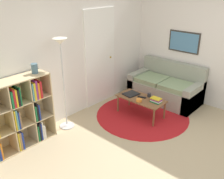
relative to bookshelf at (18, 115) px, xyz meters
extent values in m
plane|color=tan|center=(1.45, -2.15, -0.58)|extent=(14.00, 14.00, 0.00)
cube|color=silver|center=(1.45, 0.21, 0.72)|extent=(7.15, 0.05, 2.60)
cube|color=white|center=(2.08, 0.17, 0.44)|extent=(0.86, 0.02, 2.05)
sphere|color=tan|center=(2.38, 0.15, 0.40)|extent=(0.04, 0.04, 0.04)
cube|color=silver|center=(3.55, -0.98, 0.72)|extent=(0.05, 5.34, 2.60)
cube|color=#332D28|center=(3.52, -1.00, 0.73)|extent=(0.02, 0.72, 0.46)
cube|color=teal|center=(3.51, -1.00, 0.73)|extent=(0.01, 0.66, 0.40)
cylinder|color=#B2191E|center=(2.18, -0.91, -0.58)|extent=(1.88, 1.88, 0.01)
cube|color=beige|center=(0.57, -0.01, 0.01)|extent=(0.02, 0.34, 1.18)
cube|color=beige|center=(0.03, -0.01, 0.59)|extent=(1.09, 0.34, 0.02)
cube|color=beige|center=(0.03, -0.01, -0.57)|extent=(1.09, 0.34, 0.02)
cube|color=beige|center=(0.03, 0.16, 0.01)|extent=(1.09, 0.02, 1.18)
cube|color=beige|center=(-0.15, -0.01, 0.01)|extent=(0.02, 0.32, 1.14)
cube|color=beige|center=(0.20, -0.01, 0.01)|extent=(0.02, 0.32, 1.14)
cube|color=beige|center=(0.03, -0.01, -0.18)|extent=(1.06, 0.32, 0.02)
cube|color=beige|center=(0.03, -0.01, 0.20)|extent=(1.06, 0.32, 0.02)
cube|color=gold|center=(-0.12, -0.04, -0.40)|extent=(0.02, 0.25, 0.33)
cube|color=olive|center=(-0.09, -0.07, -0.40)|extent=(0.03, 0.19, 0.32)
cube|color=navy|center=(-0.06, -0.06, -0.41)|extent=(0.03, 0.21, 0.31)
cube|color=#196B38|center=(0.23, -0.04, -0.42)|extent=(0.02, 0.26, 0.29)
cube|color=black|center=(0.26, -0.03, -0.40)|extent=(0.03, 0.27, 0.33)
cube|color=navy|center=(0.29, -0.06, -0.41)|extent=(0.02, 0.23, 0.31)
cube|color=silver|center=(0.32, -0.03, -0.39)|extent=(0.02, 0.27, 0.34)
cube|color=silver|center=(0.35, -0.06, -0.44)|extent=(0.03, 0.22, 0.25)
cube|color=gold|center=(-0.12, -0.05, -0.01)|extent=(0.02, 0.24, 0.33)
cube|color=teal|center=(-0.09, -0.06, -0.01)|extent=(0.03, 0.22, 0.34)
cube|color=navy|center=(-0.06, -0.04, -0.03)|extent=(0.02, 0.26, 0.29)
cube|color=olive|center=(-0.04, -0.05, -0.02)|extent=(0.02, 0.25, 0.31)
cube|color=#196B38|center=(0.24, -0.05, -0.04)|extent=(0.03, 0.25, 0.27)
cube|color=black|center=(0.27, -0.04, -0.02)|extent=(0.03, 0.26, 0.31)
cube|color=navy|center=(0.30, -0.05, -0.03)|extent=(0.02, 0.24, 0.28)
cube|color=#196B38|center=(-0.11, -0.06, 0.34)|extent=(0.03, 0.21, 0.27)
cube|color=#B21E23|center=(-0.08, -0.05, 0.35)|extent=(0.03, 0.24, 0.29)
cube|color=gold|center=(-0.04, -0.05, 0.35)|extent=(0.03, 0.23, 0.28)
cube|color=black|center=(-0.01, -0.07, 0.34)|extent=(0.03, 0.21, 0.26)
cube|color=#196B38|center=(0.02, -0.05, 0.35)|extent=(0.02, 0.24, 0.29)
cube|color=teal|center=(0.24, -0.06, 0.35)|extent=(0.02, 0.22, 0.29)
cube|color=gold|center=(0.27, -0.07, 0.35)|extent=(0.03, 0.21, 0.29)
cube|color=#7F287A|center=(0.30, -0.07, 0.37)|extent=(0.03, 0.21, 0.32)
cube|color=orange|center=(0.34, -0.07, 0.34)|extent=(0.03, 0.19, 0.27)
cube|color=#B21E23|center=(0.38, -0.07, 0.35)|extent=(0.03, 0.19, 0.29)
cylinder|color=#B7B7BC|center=(0.88, -0.09, -0.57)|extent=(0.27, 0.27, 0.01)
cylinder|color=#B7B7BC|center=(0.88, -0.09, 0.26)|extent=(0.02, 0.02, 1.58)
cone|color=white|center=(0.88, -0.09, 1.05)|extent=(0.25, 0.25, 0.10)
cube|color=gray|center=(3.10, -0.87, -0.37)|extent=(0.82, 1.56, 0.41)
cube|color=gray|center=(3.43, -0.87, -0.15)|extent=(0.16, 1.56, 0.85)
cube|color=gray|center=(3.10, -1.57, -0.30)|extent=(0.82, 0.16, 0.55)
cube|color=gray|center=(3.10, -0.17, -0.30)|extent=(0.82, 0.16, 0.55)
cube|color=gray|center=(3.02, -1.18, -0.12)|extent=(0.62, 0.60, 0.10)
cube|color=gray|center=(3.02, -0.56, -0.12)|extent=(0.62, 0.60, 0.10)
cube|color=brown|center=(2.16, -0.87, -0.21)|extent=(0.47, 0.96, 0.02)
cylinder|color=brown|center=(1.97, -1.32, -0.40)|extent=(0.04, 0.04, 0.36)
cylinder|color=brown|center=(1.97, -0.43, -0.40)|extent=(0.04, 0.04, 0.36)
cylinder|color=brown|center=(2.36, -1.32, -0.40)|extent=(0.04, 0.04, 0.36)
cylinder|color=brown|center=(2.36, -0.43, -0.40)|extent=(0.04, 0.04, 0.36)
cube|color=black|center=(2.17, -0.61, -0.19)|extent=(0.34, 0.29, 0.02)
cylinder|color=orange|center=(2.02, -0.93, -0.18)|extent=(0.12, 0.12, 0.05)
cube|color=#196B38|center=(2.20, -1.19, -0.19)|extent=(0.13, 0.20, 0.02)
cube|color=silver|center=(2.21, -1.19, -0.17)|extent=(0.13, 0.20, 0.03)
cube|color=#7F287A|center=(2.21, -1.19, -0.15)|extent=(0.13, 0.20, 0.02)
cube|color=gold|center=(2.21, -1.19, -0.12)|extent=(0.13, 0.20, 0.02)
cylinder|color=#28282D|center=(2.32, -0.96, -0.16)|extent=(0.07, 0.07, 0.08)
cube|color=black|center=(2.19, -0.87, -0.19)|extent=(0.09, 0.18, 0.02)
cylinder|color=slate|center=(0.40, -0.01, 0.68)|extent=(0.10, 0.10, 0.16)
camera|label=1|loc=(-1.58, -3.45, 1.96)|focal=40.00mm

